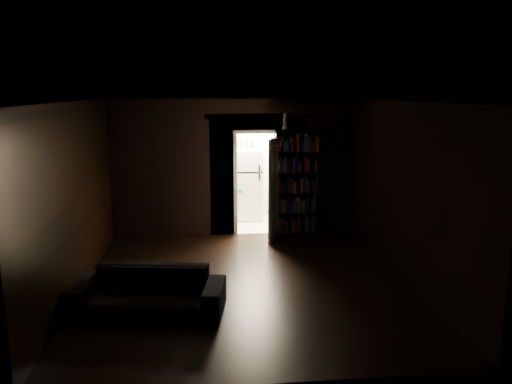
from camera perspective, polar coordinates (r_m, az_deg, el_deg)
ground at (r=7.93m, az=-1.15°, el=-10.37°), size 5.50×5.50×0.00m
room_walls at (r=8.52m, az=-1.87°, el=2.92°), size 5.02×5.61×2.84m
kitchen_alcove at (r=11.39m, az=-0.30°, el=2.71°), size 2.20×1.80×2.60m
sofa at (r=6.97m, az=-12.26°, el=-10.35°), size 2.15×1.19×0.78m
bookshelf at (r=10.23m, az=4.61°, el=1.03°), size 0.94×0.45×2.20m
refrigerator at (r=11.60m, az=-1.19°, el=0.93°), size 0.79×0.74×1.65m
door at (r=9.97m, az=2.24°, el=0.34°), size 0.40×0.79×2.05m
figurine at (r=10.00m, az=3.34°, el=8.09°), size 0.12×0.12×0.32m
bottles at (r=11.45m, az=-1.65°, el=5.70°), size 0.69×0.35×0.29m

